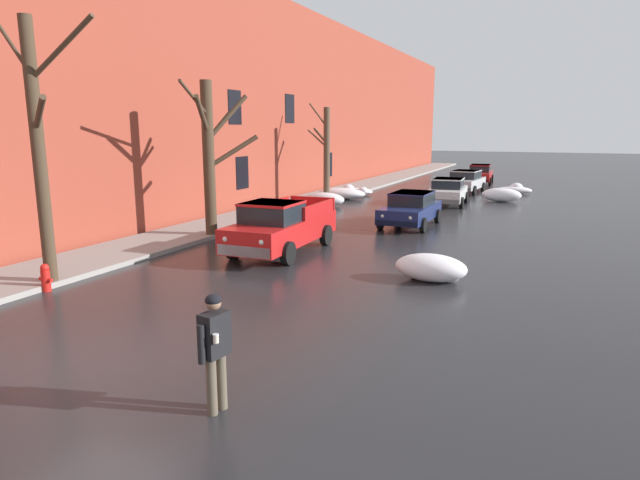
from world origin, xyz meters
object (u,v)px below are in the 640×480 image
sedan_white_parked_kerbside_mid (448,191)px  pedestrian_with_coffee (215,344)px  bare_tree_at_the_corner (39,147)px  bare_tree_mid_block (326,154)px  pickup_truck_red_approaching_near_lane (281,226)px  sedan_silver_parked_far_down_block (465,181)px  bare_tree_second_along_sidewalk (210,155)px  sedan_red_queued_behind_truck (480,174)px  fire_hydrant (46,277)px  sedan_darkblue_parked_kerbside_close (411,208)px

sedan_white_parked_kerbside_mid → pedestrian_with_coffee: (1.44, -23.50, 0.28)m
bare_tree_at_the_corner → sedan_white_parked_kerbside_mid: bearing=72.9°
bare_tree_at_the_corner → bare_tree_mid_block: (-0.10, 17.84, -0.87)m
pickup_truck_red_approaching_near_lane → sedan_silver_parked_far_down_block: pickup_truck_red_approaching_near_lane is taller
bare_tree_second_along_sidewalk → sedan_red_queued_behind_truck: 26.51m
bare_tree_second_along_sidewalk → fire_hydrant: (0.18, -7.43, -2.75)m
bare_tree_second_along_sidewalk → bare_tree_mid_block: bare_tree_second_along_sidewalk is taller
sedan_silver_parked_far_down_block → fire_hydrant: (-5.80, -26.65, -0.40)m
bare_tree_at_the_corner → sedan_silver_parked_far_down_block: bare_tree_at_the_corner is taller
sedan_silver_parked_far_down_block → sedan_red_queued_behind_truck: same height
fire_hydrant → bare_tree_mid_block: bearing=91.0°
sedan_red_queued_behind_truck → pedestrian_with_coffee: size_ratio=2.51×
bare_tree_mid_block → pedestrian_with_coffee: size_ratio=3.09×
bare_tree_mid_block → sedan_white_parked_kerbside_mid: bare_tree_mid_block is taller
sedan_darkblue_parked_kerbside_close → sedan_white_parked_kerbside_mid: 7.28m
sedan_darkblue_parked_kerbside_close → sedan_red_queued_behind_truck: bearing=90.2°
fire_hydrant → sedan_white_parked_kerbside_mid: bearing=73.7°
pickup_truck_red_approaching_near_lane → bare_tree_second_along_sidewalk: bearing=162.2°
bare_tree_at_the_corner → sedan_darkblue_parked_kerbside_close: size_ratio=1.67×
sedan_red_queued_behind_truck → fire_hydrant: size_ratio=6.22×
bare_tree_second_along_sidewalk → pedestrian_with_coffee: bare_tree_second_along_sidewalk is taller
bare_tree_at_the_corner → sedan_darkblue_parked_kerbside_close: (6.08, 12.68, -2.81)m
bare_tree_at_the_corner → sedan_white_parked_kerbside_mid: size_ratio=1.75×
bare_tree_at_the_corner → sedan_darkblue_parked_kerbside_close: bearing=64.4°
sedan_silver_parked_far_down_block → bare_tree_mid_block: bearing=-125.9°
sedan_silver_parked_far_down_block → sedan_red_queued_behind_truck: size_ratio=0.93×
pedestrian_with_coffee → pickup_truck_red_approaching_near_lane: bearing=113.3°
pedestrian_with_coffee → sedan_red_queued_behind_truck: bearing=92.5°
sedan_red_queued_behind_truck → sedan_darkblue_parked_kerbside_close: bearing=-89.8°
sedan_white_parked_kerbside_mid → pedestrian_with_coffee: pedestrian_with_coffee is taller
sedan_white_parked_kerbside_mid → fire_hydrant: (-5.95, -20.32, -0.39)m
bare_tree_mid_block → sedan_white_parked_kerbside_mid: (6.25, 2.11, -1.95)m
bare_tree_second_along_sidewalk → pickup_truck_red_approaching_near_lane: bare_tree_second_along_sidewalk is taller
sedan_darkblue_parked_kerbside_close → sedan_white_parked_kerbside_mid: (0.08, 7.28, -0.00)m
pedestrian_with_coffee → fire_hydrant: pedestrian_with_coffee is taller
bare_tree_mid_block → sedan_red_queued_behind_truck: 16.26m
bare_tree_at_the_corner → fire_hydrant: bearing=-60.3°
sedan_darkblue_parked_kerbside_close → fire_hydrant: bearing=-114.2°
sedan_white_parked_kerbside_mid → bare_tree_mid_block: bearing=-161.3°
bare_tree_mid_block → bare_tree_at_the_corner: bearing=-89.7°
sedan_darkblue_parked_kerbside_close → fire_hydrant: size_ratio=5.86×
bare_tree_mid_block → pickup_truck_red_approaching_near_lane: (3.61, -11.90, -1.82)m
bare_tree_second_along_sidewalk → sedan_red_queued_behind_truck: bearing=76.9°
bare_tree_at_the_corner → sedan_red_queued_behind_truck: bare_tree_at_the_corner is taller
bare_tree_at_the_corner → bare_tree_second_along_sidewalk: bearing=89.8°
fire_hydrant → sedan_red_queued_behind_truck: bearing=80.1°
bare_tree_second_along_sidewalk → fire_hydrant: 7.92m
pickup_truck_red_approaching_near_lane → sedan_white_parked_kerbside_mid: (2.65, 14.01, -0.13)m
fire_hydrant → pickup_truck_red_approaching_near_lane: bearing=62.4°
fire_hydrant → bare_tree_second_along_sidewalk: bearing=91.4°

